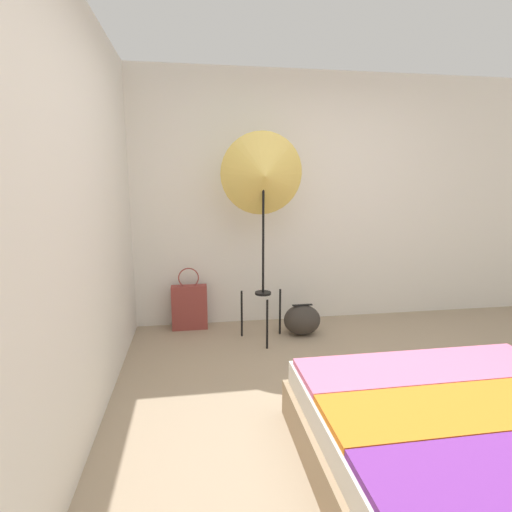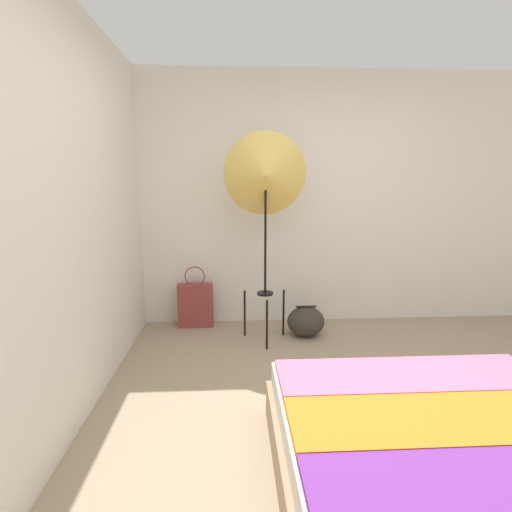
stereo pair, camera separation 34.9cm
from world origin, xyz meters
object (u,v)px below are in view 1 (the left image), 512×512
Objects in this scene: bed at (500,474)px; duffel_bag at (302,320)px; photo_umbrella at (263,177)px; tote_bag at (190,307)px.

bed reaches higher than duffel_bag.
bed is 2.27m from duffel_bag.
tote_bag is at bearing 150.60° from photo_umbrella.
tote_bag is (-1.40, 2.57, 0.04)m from bed.
duffel_bag is (1.10, -0.33, -0.09)m from tote_bag.
photo_umbrella is 5.34× the size of duffel_bag.
photo_umbrella is at bearing -29.40° from tote_bag.
duffel_bag is at bearing -16.51° from tote_bag.
tote_bag reaches higher than bed.
photo_umbrella is at bearing -170.84° from duffel_bag.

